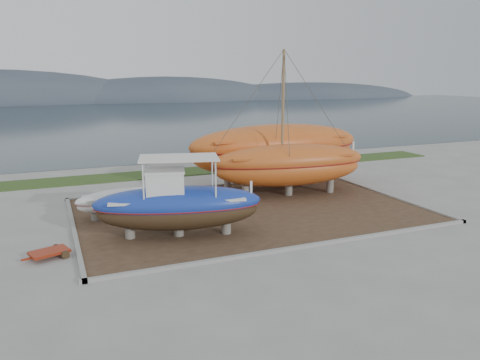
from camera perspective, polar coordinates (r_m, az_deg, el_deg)
name	(u,v)px	position (r m, az deg, el deg)	size (l,w,h in m)	color
ground	(283,233)	(22.25, 5.29, -6.45)	(140.00, 140.00, 0.00)	gray
dirt_patch	(249,210)	(25.67, 1.12, -3.72)	(18.00, 12.00, 0.06)	#422D1E
curb_frame	(249,210)	(25.66, 1.12, -3.62)	(18.60, 12.60, 0.15)	gray
grass_strip	(189,171)	(36.19, -6.21, 1.05)	(44.00, 3.00, 0.08)	#284219
sea	(104,116)	(89.40, -16.28, 7.46)	(260.00, 100.00, 0.04)	#192932
mountain_ridge	(81,101)	(144.07, -18.86, 9.06)	(200.00, 36.00, 20.00)	#333D49
blue_caique	(178,197)	(21.30, -7.58, -2.07)	(7.59, 2.37, 3.66)	#1937A1
white_dinghy	(120,203)	(25.18, -14.37, -2.74)	(4.61, 1.73, 1.38)	silver
orange_sailboat	(290,125)	(28.20, 6.15, 6.74)	(9.62, 2.83, 8.67)	#BA531C
orange_bare_hull	(276,156)	(31.20, 4.43, 2.97)	(12.10, 3.63, 3.97)	#BA531C
red_trailer	(49,254)	(20.73, -22.21, -8.38)	(2.20, 1.10, 0.31)	maroon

